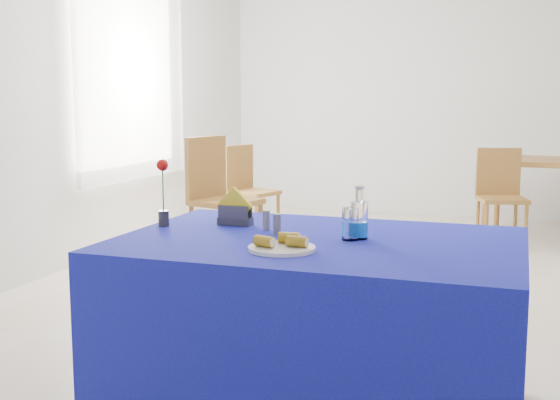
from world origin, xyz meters
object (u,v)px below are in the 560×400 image
object	(u,v)px
blue_table	(318,329)
chair_win_a	(217,191)
water_bottle	(359,221)
oak_table	(557,167)
chair_bg_left	(500,190)
chair_win_b	(247,185)
plate	(282,248)

from	to	relation	value
blue_table	chair_win_a	size ratio (longest dim) A/B	1.56
chair_win_a	water_bottle	bearing A→B (deg)	-128.92
blue_table	oak_table	bearing A→B (deg)	76.62
oak_table	chair_bg_left	world-z (taller)	chair_bg_left
oak_table	chair_win_b	world-z (taller)	chair_win_b
water_bottle	chair_bg_left	size ratio (longest dim) A/B	0.24
water_bottle	blue_table	bearing A→B (deg)	-160.28
water_bottle	chair_win_a	world-z (taller)	chair_win_a
chair_win_b	oak_table	bearing A→B (deg)	-52.85
blue_table	water_bottle	world-z (taller)	water_bottle
oak_table	chair_win_a	distance (m)	3.37
plate	blue_table	bearing A→B (deg)	75.04
plate	chair_bg_left	bearing A→B (deg)	81.05
blue_table	oak_table	distance (m)	4.69
water_bottle	chair_bg_left	world-z (taller)	water_bottle
plate	water_bottle	size ratio (longest dim) A/B	1.17
water_bottle	plate	bearing A→B (deg)	-125.11
water_bottle	oak_table	distance (m)	4.60
chair_bg_left	chair_win_a	bearing A→B (deg)	-161.83
chair_bg_left	chair_win_a	distance (m)	2.59
chair_win_a	chair_bg_left	bearing A→B (deg)	-40.39
water_bottle	chair_win_b	xyz separation A→B (m)	(-1.89, 3.51, -0.32)
chair_bg_left	chair_win_b	bearing A→B (deg)	172.88
chair_bg_left	oak_table	bearing A→B (deg)	36.73
water_bottle	chair_win_a	distance (m)	2.97
plate	chair_win_a	size ratio (longest dim) A/B	0.24
water_bottle	chair_win_a	bearing A→B (deg)	125.32
water_bottle	chair_bg_left	xyz separation A→B (m)	(0.44, 3.86, -0.32)
chair_win_b	plate	bearing A→B (deg)	-138.65
blue_table	chair_win_b	bearing A→B (deg)	116.04
water_bottle	oak_table	xyz separation A→B (m)	(0.93, 4.50, -0.15)
blue_table	plate	bearing A→B (deg)	-104.96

